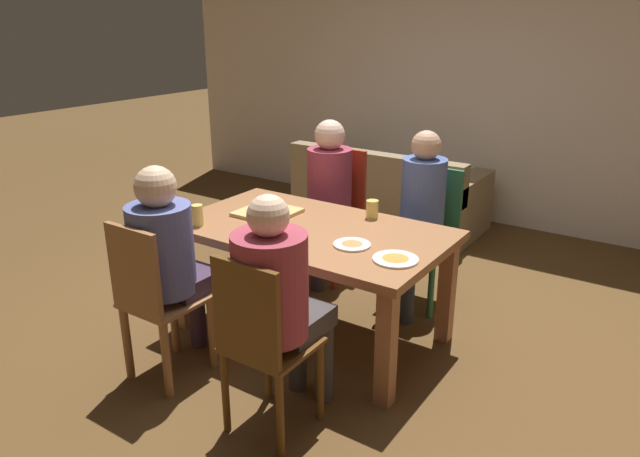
% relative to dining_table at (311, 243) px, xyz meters
% --- Properties ---
extents(ground_plane, '(20.00, 20.00, 0.00)m').
position_rel_dining_table_xyz_m(ground_plane, '(0.00, 0.00, -0.62)').
color(ground_plane, brown).
extents(back_wall, '(7.08, 0.12, 2.75)m').
position_rel_dining_table_xyz_m(back_wall, '(0.00, 2.85, 0.75)').
color(back_wall, beige).
rests_on(back_wall, ground).
extents(dining_table, '(1.66, 0.96, 0.72)m').
position_rel_dining_table_xyz_m(dining_table, '(0.00, 0.00, 0.00)').
color(dining_table, '#945F3A').
rests_on(dining_table, ground).
extents(chair_0, '(0.38, 0.41, 0.94)m').
position_rel_dining_table_xyz_m(chair_0, '(-0.40, -0.90, -0.14)').
color(chair_0, '#92623A').
rests_on(chair_0, ground).
extents(person_0, '(0.34, 0.52, 1.22)m').
position_rel_dining_table_xyz_m(person_0, '(-0.40, -0.77, 0.10)').
color(person_0, '#3E2C42').
rests_on(person_0, ground).
extents(chair_1, '(0.39, 0.38, 0.94)m').
position_rel_dining_table_xyz_m(chair_1, '(0.37, -0.95, -0.10)').
color(chair_1, brown).
rests_on(chair_1, ground).
extents(person_1, '(0.35, 0.54, 1.21)m').
position_rel_dining_table_xyz_m(person_1, '(0.37, -0.81, 0.09)').
color(person_1, '#3E3A3A').
rests_on(person_1, ground).
extents(chair_2, '(0.42, 0.44, 0.94)m').
position_rel_dining_table_xyz_m(chair_2, '(0.37, 0.89, -0.11)').
color(chair_2, '#2B6840').
rests_on(chair_2, ground).
extents(person_2, '(0.30, 0.53, 1.23)m').
position_rel_dining_table_xyz_m(person_2, '(0.37, 0.74, 0.09)').
color(person_2, '#353E4B').
rests_on(person_2, ground).
extents(chair_3, '(0.40, 0.45, 0.98)m').
position_rel_dining_table_xyz_m(chair_3, '(-0.40, 0.93, -0.08)').
color(chair_3, '#A9301C').
rests_on(chair_3, ground).
extents(person_3, '(0.34, 0.50, 1.23)m').
position_rel_dining_table_xyz_m(person_3, '(-0.40, 0.78, 0.10)').
color(person_3, '#342F3D').
rests_on(person_3, ground).
extents(pizza_box_0, '(0.35, 0.35, 0.02)m').
position_rel_dining_table_xyz_m(pizza_box_0, '(-0.38, 0.05, 0.11)').
color(pizza_box_0, tan).
rests_on(pizza_box_0, dining_table).
extents(plate_0, '(0.24, 0.24, 0.03)m').
position_rel_dining_table_xyz_m(plate_0, '(0.66, -0.17, 0.11)').
color(plate_0, white).
rests_on(plate_0, dining_table).
extents(plate_1, '(0.21, 0.21, 0.03)m').
position_rel_dining_table_xyz_m(plate_1, '(0.36, -0.12, 0.11)').
color(plate_1, white).
rests_on(plate_1, dining_table).
extents(drinking_glass_0, '(0.08, 0.08, 0.12)m').
position_rel_dining_table_xyz_m(drinking_glass_0, '(0.22, 0.36, 0.16)').
color(drinking_glass_0, '#E4CA62').
rests_on(drinking_glass_0, dining_table).
extents(drinking_glass_1, '(0.07, 0.07, 0.13)m').
position_rel_dining_table_xyz_m(drinking_glass_1, '(-0.60, -0.36, 0.17)').
color(drinking_glass_1, '#E3CD65').
rests_on(drinking_glass_1, dining_table).
extents(couch, '(1.76, 0.87, 0.77)m').
position_rel_dining_table_xyz_m(couch, '(-0.57, 2.13, -0.35)').
color(couch, '#887656').
rests_on(couch, ground).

